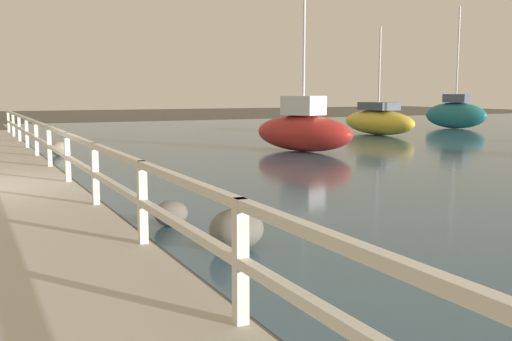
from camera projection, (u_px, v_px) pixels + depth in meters
railing at (67, 148)px, 11.65m from camera, size 0.10×32.50×0.96m
boulder_upstream at (171, 213)px, 9.28m from camera, size 0.53×0.48×0.40m
boulder_near_dock at (60, 149)px, 19.64m from camera, size 0.62×0.56×0.46m
boulder_water_edge at (237, 229)px, 7.88m from camera, size 0.73×0.66×0.55m
sailboat_yellow at (378, 121)px, 29.18m from camera, size 1.57×5.06×5.18m
sailboat_teal at (455, 114)px, 34.26m from camera, size 2.37×3.75×6.83m
sailboat_red at (303, 130)px, 20.92m from camera, size 2.85×4.23×6.72m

